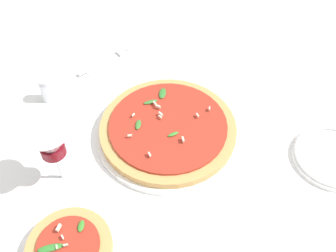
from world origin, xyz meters
TOP-DOWN VIEW (x-y plane):
  - ground_plane at (0.00, 0.00)m, footprint 6.00×6.00m
  - pizza_arugula_main at (-0.03, -0.01)m, footprint 0.34×0.34m
  - pizza_personal_side at (-0.33, -0.17)m, footprint 0.18×0.18m
  - wine_glass at (-0.29, -0.00)m, footprint 0.09×0.09m
  - napkin at (-0.05, 0.30)m, footprint 0.15×0.12m
  - fork at (-0.05, 0.31)m, footprint 0.19×0.05m
  - side_plate_white at (0.25, -0.26)m, footprint 0.18×0.18m
  - shaker_pepper at (-0.24, 0.25)m, footprint 0.03×0.03m

SIDE VIEW (x-z plane):
  - ground_plane at x=0.00m, z-range 0.00..0.00m
  - napkin at x=-0.05m, z-range 0.00..0.01m
  - fork at x=-0.05m, z-range 0.01..0.01m
  - side_plate_white at x=0.25m, z-range 0.00..0.02m
  - pizza_personal_side at x=-0.33m, z-range -0.01..0.04m
  - pizza_arugula_main at x=-0.03m, z-range -0.01..0.04m
  - shaker_pepper at x=-0.24m, z-range 0.00..0.07m
  - wine_glass at x=-0.29m, z-range 0.04..0.19m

